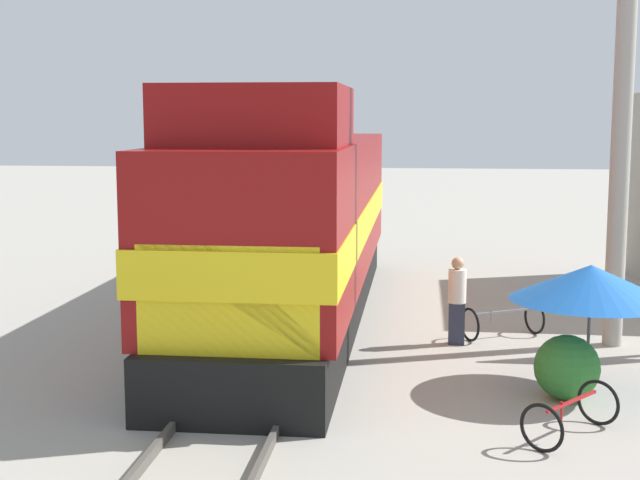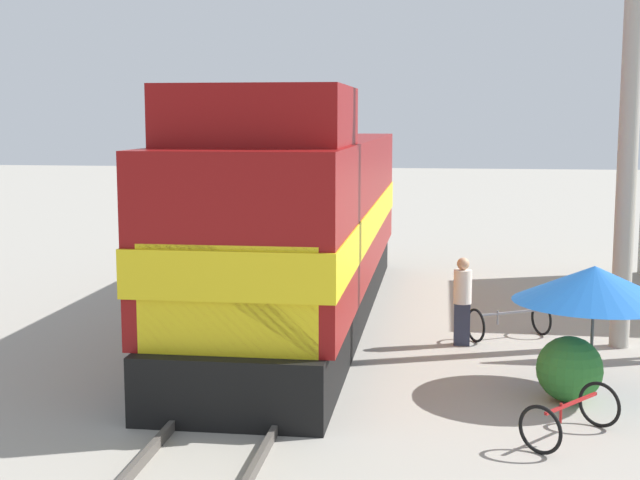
# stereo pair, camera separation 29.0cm
# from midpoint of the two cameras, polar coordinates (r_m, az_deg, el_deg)

# --- Properties ---
(ground_plane) EXTENTS (120.00, 120.00, 0.00)m
(ground_plane) POSITION_cam_midpoint_polar(r_m,az_deg,el_deg) (16.56, -3.34, -7.13)
(ground_plane) COLOR gray
(rail_near) EXTENTS (0.08, 29.07, 0.15)m
(rail_near) POSITION_cam_midpoint_polar(r_m,az_deg,el_deg) (16.68, -5.79, -6.78)
(rail_near) COLOR #4C4742
(rail_near) RESTS_ON ground_plane
(rail_far) EXTENTS (0.08, 29.07, 0.15)m
(rail_far) POSITION_cam_midpoint_polar(r_m,az_deg,el_deg) (16.44, -0.86, -6.96)
(rail_far) COLOR #4C4742
(rail_far) RESTS_ON ground_plane
(locomotive) EXTENTS (3.05, 13.95, 4.77)m
(locomotive) POSITION_cam_midpoint_polar(r_m,az_deg,el_deg) (18.33, -2.21, 0.87)
(locomotive) COLOR black
(locomotive) RESTS_ON ground_plane
(utility_pole) EXTENTS (1.80, 0.36, 10.40)m
(utility_pole) POSITION_cam_midpoint_polar(r_m,az_deg,el_deg) (17.34, 18.46, 10.76)
(utility_pole) COLOR #9E998E
(utility_pole) RESTS_ON ground_plane
(vendor_umbrella) EXTENTS (2.51, 2.51, 2.00)m
(vendor_umbrella) POSITION_cam_midpoint_polar(r_m,az_deg,el_deg) (14.48, 16.39, -2.64)
(vendor_umbrella) COLOR #4C4C4C
(vendor_umbrella) RESTS_ON ground_plane
(shrub_cluster) EXTENTS (1.00, 1.00, 1.00)m
(shrub_cluster) POSITION_cam_midpoint_polar(r_m,az_deg,el_deg) (14.17, 14.96, -7.89)
(shrub_cluster) COLOR #2D722D
(shrub_cluster) RESTS_ON ground_plane
(person_bystander) EXTENTS (0.34, 0.34, 1.68)m
(person_bystander) POSITION_cam_midpoint_polar(r_m,az_deg,el_deg) (17.02, 8.28, -3.65)
(person_bystander) COLOR #2D3347
(person_bystander) RESTS_ON ground_plane
(bicycle) EXTENTS (1.68, 1.33, 0.66)m
(bicycle) POSITION_cam_midpoint_polar(r_m,az_deg,el_deg) (17.79, 11.15, -5.09)
(bicycle) COLOR black
(bicycle) RESTS_ON ground_plane
(bicycle_spare) EXTENTS (1.46, 1.59, 0.65)m
(bicycle_spare) POSITION_cam_midpoint_polar(r_m,az_deg,el_deg) (12.58, 15.13, -10.71)
(bicycle_spare) COLOR black
(bicycle_spare) RESTS_ON ground_plane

